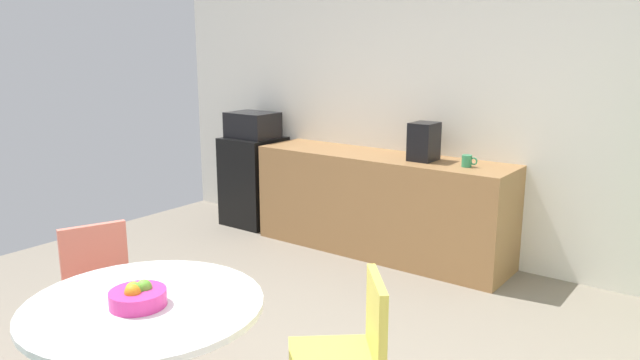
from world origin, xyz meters
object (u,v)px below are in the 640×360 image
(mini_fridge, at_px, (254,181))
(chair_coral, at_px, (99,280))
(coffee_maker, at_px, (424,142))
(fruit_bowl, at_px, (138,296))
(round_table, at_px, (146,333))
(chair_yellow, at_px, (356,342))
(mug_white, at_px, (467,161))
(microwave, at_px, (253,125))

(mini_fridge, relative_size, chair_coral, 1.10)
(coffee_maker, bearing_deg, fruit_bowl, -86.64)
(round_table, distance_m, chair_yellow, 0.95)
(mini_fridge, bearing_deg, mug_white, -0.98)
(coffee_maker, bearing_deg, microwave, 180.00)
(chair_yellow, distance_m, mug_white, 2.42)
(microwave, relative_size, coffee_maker, 1.50)
(chair_coral, bearing_deg, mini_fridge, 115.04)
(mini_fridge, bearing_deg, microwave, 0.00)
(microwave, bearing_deg, mug_white, -0.98)
(mug_white, bearing_deg, fruit_bowl, -94.40)
(chair_coral, distance_m, coffee_maker, 2.79)
(chair_yellow, distance_m, fruit_bowl, 1.00)
(chair_yellow, relative_size, mug_white, 6.43)
(microwave, bearing_deg, mini_fridge, 0.00)
(mini_fridge, relative_size, chair_yellow, 1.10)
(fruit_bowl, bearing_deg, microwave, 125.11)
(mini_fridge, bearing_deg, fruit_bowl, -54.89)
(round_table, height_order, chair_yellow, chair_yellow)
(chair_coral, bearing_deg, round_table, -21.31)
(coffee_maker, bearing_deg, mini_fridge, 180.00)
(chair_yellow, bearing_deg, round_table, -139.65)
(mini_fridge, distance_m, coffee_maker, 2.04)
(microwave, bearing_deg, chair_coral, -64.96)
(mini_fridge, relative_size, coffee_maker, 2.86)
(chair_yellow, xyz_separation_m, fruit_bowl, (-0.71, -0.65, 0.27))
(chair_yellow, relative_size, coffee_maker, 2.59)
(mini_fridge, xyz_separation_m, chair_coral, (1.23, -2.64, 0.06))
(microwave, relative_size, fruit_bowl, 1.95)
(round_table, height_order, chair_coral, chair_coral)
(fruit_bowl, bearing_deg, round_table, 104.77)
(chair_yellow, height_order, coffee_maker, coffee_maker)
(round_table, xyz_separation_m, chair_coral, (-0.88, 0.34, -0.08))
(mini_fridge, height_order, chair_yellow, mini_fridge)
(mug_white, bearing_deg, chair_yellow, -78.34)
(round_table, relative_size, fruit_bowl, 4.28)
(microwave, distance_m, mug_white, 2.36)
(mini_fridge, bearing_deg, coffee_maker, 0.00)
(chair_coral, bearing_deg, coffee_maker, 74.92)
(mini_fridge, height_order, coffee_maker, coffee_maker)
(chair_yellow, bearing_deg, chair_coral, -170.48)
(microwave, xyz_separation_m, coffee_maker, (1.95, 0.00, 0.02))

